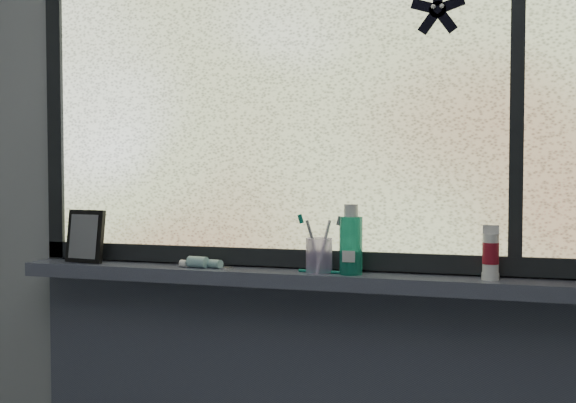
% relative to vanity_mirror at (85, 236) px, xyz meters
% --- Properties ---
extents(wall_back, '(3.00, 0.01, 2.50)m').
position_rel_vanity_mirror_xyz_m(wall_back, '(0.64, 0.09, 0.15)').
color(wall_back, '#9EA3A8').
rests_on(wall_back, ground).
extents(windowsill, '(1.62, 0.14, 0.04)m').
position_rel_vanity_mirror_xyz_m(windowsill, '(0.64, 0.01, -0.10)').
color(windowsill, '#484D60').
rests_on(windowsill, wall_back).
extents(window_pane, '(1.50, 0.01, 1.00)m').
position_rel_vanity_mirror_xyz_m(window_pane, '(0.64, 0.06, 0.43)').
color(window_pane, silver).
rests_on(window_pane, wall_back).
extents(frame_bottom, '(1.60, 0.03, 0.05)m').
position_rel_vanity_mirror_xyz_m(frame_bottom, '(0.64, 0.06, -0.05)').
color(frame_bottom, black).
rests_on(frame_bottom, windowsill).
extents(frame_left, '(0.05, 0.03, 1.10)m').
position_rel_vanity_mirror_xyz_m(frame_left, '(-0.14, 0.06, 0.43)').
color(frame_left, black).
rests_on(frame_left, wall_back).
extents(frame_mullion, '(0.03, 0.03, 1.00)m').
position_rel_vanity_mirror_xyz_m(frame_mullion, '(1.24, 0.06, 0.43)').
color(frame_mullion, black).
rests_on(frame_mullion, wall_back).
extents(starfish_sticker, '(0.15, 0.02, 0.15)m').
position_rel_vanity_mirror_xyz_m(starfish_sticker, '(1.04, 0.05, 0.62)').
color(starfish_sticker, black).
rests_on(starfish_sticker, window_pane).
extents(vanity_mirror, '(0.13, 0.08, 0.16)m').
position_rel_vanity_mirror_xyz_m(vanity_mirror, '(0.00, 0.00, 0.00)').
color(vanity_mirror, black).
rests_on(vanity_mirror, windowsill).
extents(toothpaste_tube, '(0.19, 0.08, 0.03)m').
position_rel_vanity_mirror_xyz_m(toothpaste_tube, '(0.39, -0.01, -0.06)').
color(toothpaste_tube, silver).
rests_on(toothpaste_tube, windowsill).
extents(toothbrush_cup, '(0.09, 0.09, 0.09)m').
position_rel_vanity_mirror_xyz_m(toothbrush_cup, '(0.73, -0.00, -0.03)').
color(toothbrush_cup, '#C8B0E8').
rests_on(toothbrush_cup, windowsill).
extents(toothbrush_lying, '(0.19, 0.03, 0.01)m').
position_rel_vanity_mirror_xyz_m(toothbrush_lying, '(0.75, -0.01, -0.07)').
color(toothbrush_lying, '#0D7560').
rests_on(toothbrush_lying, windowsill).
extents(mouthwash_bottle, '(0.08, 0.08, 0.15)m').
position_rel_vanity_mirror_xyz_m(mouthwash_bottle, '(0.82, -0.01, 0.01)').
color(mouthwash_bottle, '#1D997C').
rests_on(mouthwash_bottle, windowsill).
extents(cream_tube, '(0.04, 0.04, 0.10)m').
position_rel_vanity_mirror_xyz_m(cream_tube, '(1.18, 0.00, -0.01)').
color(cream_tube, silver).
rests_on(cream_tube, windowsill).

